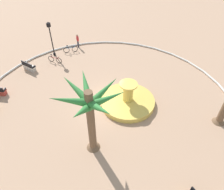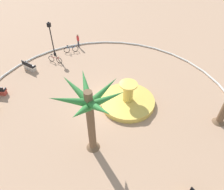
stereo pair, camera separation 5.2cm
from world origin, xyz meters
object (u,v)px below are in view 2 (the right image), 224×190
(fountain, at_px, (127,101))
(person_cyclist_helmet, at_px, (78,40))
(lamppost, at_px, (51,36))
(bicycle_by_lamppost, at_px, (55,59))
(bicycle_red_frame, at_px, (71,49))
(bench_east, at_px, (29,67))
(palm_tree_near_fountain, at_px, (89,107))

(fountain, height_order, person_cyclist_helmet, fountain)
(lamppost, height_order, bicycle_by_lamppost, lamppost)
(bicycle_red_frame, relative_size, bicycle_by_lamppost, 0.83)
(bench_east, bearing_deg, bicycle_red_frame, 153.64)
(fountain, bearing_deg, bench_east, -96.96)
(fountain, xyz_separation_m, bench_east, (-1.38, -11.33, 0.03))
(bicycle_red_frame, bearing_deg, lamppost, -49.39)
(bicycle_by_lamppost, bearing_deg, lamppost, -145.35)
(lamppost, xyz_separation_m, bicycle_by_lamppost, (1.33, 0.92, -1.99))
(fountain, xyz_separation_m, bicycle_red_frame, (-6.16, -8.96, 0.07))
(lamppost, distance_m, person_cyclist_helmet, 3.51)
(fountain, xyz_separation_m, lamppost, (-4.89, -10.44, 2.06))
(lamppost, relative_size, bicycle_red_frame, 2.82)
(bench_east, distance_m, person_cyclist_helmet, 6.76)
(palm_tree_near_fountain, height_order, bicycle_by_lamppost, palm_tree_near_fountain)
(bench_east, relative_size, bicycle_by_lamppost, 0.97)
(bench_east, distance_m, lamppost, 4.15)
(fountain, xyz_separation_m, bicycle_by_lamppost, (-3.57, -9.53, 0.07))
(palm_tree_near_fountain, relative_size, lamppost, 1.37)
(fountain, distance_m, palm_tree_near_fountain, 6.48)
(fountain, distance_m, person_cyclist_helmet, 11.53)
(palm_tree_near_fountain, bearing_deg, bicycle_red_frame, -144.84)
(palm_tree_near_fountain, xyz_separation_m, bicycle_red_frame, (-11.37, -8.01, -3.67))
(lamppost, relative_size, bicycle_by_lamppost, 2.35)
(fountain, relative_size, bicycle_by_lamppost, 2.76)
(bicycle_red_frame, height_order, bicycle_by_lamppost, same)
(bicycle_by_lamppost, xyz_separation_m, person_cyclist_helmet, (-4.00, 0.85, 0.56))
(palm_tree_near_fountain, bearing_deg, bench_east, -122.42)
(bench_east, bearing_deg, bicycle_by_lamppost, 140.41)
(fountain, xyz_separation_m, palm_tree_near_fountain, (5.21, -0.95, 3.74))
(bicycle_red_frame, distance_m, bicycle_by_lamppost, 2.66)
(palm_tree_near_fountain, distance_m, person_cyclist_helmet, 15.25)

